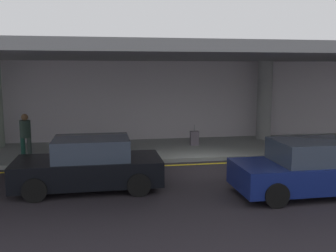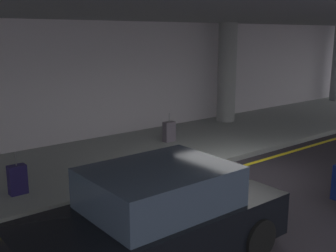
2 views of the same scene
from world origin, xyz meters
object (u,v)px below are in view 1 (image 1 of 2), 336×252
(car_navy, at_px, (310,169))
(traveler_with_luggage, at_px, (25,134))
(car_black, at_px, (89,165))
(suitcase_upright_primary, at_px, (71,149))
(support_column_center, at_px, (264,100))
(suitcase_upright_secondary, at_px, (194,138))

(car_navy, bearing_deg, traveler_with_luggage, -29.12)
(car_black, distance_m, traveler_with_luggage, 4.22)
(traveler_with_luggage, relative_size, suitcase_upright_primary, 1.87)
(car_black, height_order, suitcase_upright_primary, car_black)
(traveler_with_luggage, bearing_deg, car_navy, 95.22)
(support_column_center, height_order, car_navy, support_column_center)
(support_column_center, xyz_separation_m, suitcase_upright_primary, (-8.75, -2.43, -1.51))
(car_black, relative_size, suitcase_upright_primary, 4.56)
(suitcase_upright_secondary, bearing_deg, support_column_center, 40.04)
(car_black, relative_size, traveler_with_luggage, 2.44)
(support_column_center, distance_m, car_black, 10.12)
(traveler_with_luggage, bearing_deg, car_black, 69.95)
(car_black, distance_m, car_navy, 6.15)
(car_navy, distance_m, suitcase_upright_secondary, 6.72)
(support_column_center, bearing_deg, suitcase_upright_primary, -164.47)
(support_column_center, height_order, suitcase_upright_primary, support_column_center)
(suitcase_upright_secondary, bearing_deg, car_black, -107.07)
(suitcase_upright_primary, bearing_deg, traveler_with_luggage, -151.01)
(suitcase_upright_secondary, bearing_deg, traveler_with_luggage, -143.30)
(support_column_center, distance_m, suitcase_upright_primary, 9.21)
(support_column_center, bearing_deg, car_black, -142.44)
(car_black, xyz_separation_m, suitcase_upright_primary, (-0.79, 3.69, -0.25))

